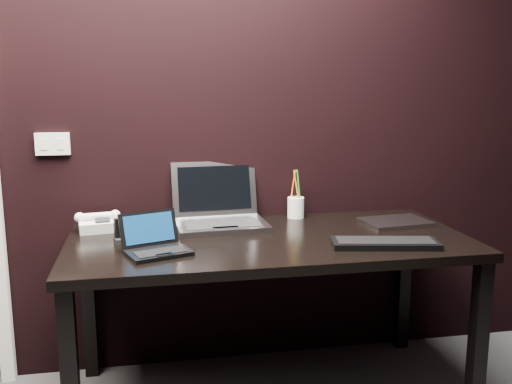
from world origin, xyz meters
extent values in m
plane|color=black|center=(0.00, 1.80, 1.30)|extent=(4.00, 0.00, 4.00)
cube|color=silver|center=(-0.62, 1.79, 1.12)|extent=(0.15, 0.02, 0.10)
cube|color=silver|center=(-0.66, 1.78, 1.12)|extent=(0.03, 0.01, 0.05)
cube|color=silver|center=(-0.58, 1.78, 1.12)|extent=(0.03, 0.01, 0.05)
cube|color=black|center=(0.30, 1.40, 0.72)|extent=(1.70, 0.80, 0.04)
cube|color=black|center=(-0.50, 1.05, 0.35)|extent=(0.06, 0.06, 0.70)
cube|color=black|center=(1.10, 1.05, 0.35)|extent=(0.06, 0.06, 0.70)
cube|color=black|center=(-0.50, 1.75, 0.35)|extent=(0.06, 0.06, 0.70)
cube|color=black|center=(1.10, 1.75, 0.35)|extent=(0.06, 0.06, 0.70)
cube|color=black|center=(-0.17, 1.24, 0.75)|extent=(0.27, 0.23, 0.02)
cube|color=black|center=(-0.17, 1.22, 0.76)|extent=(0.21, 0.15, 0.00)
cube|color=black|center=(-0.15, 1.18, 0.76)|extent=(0.07, 0.05, 0.00)
cube|color=black|center=(-0.21, 1.33, 0.82)|extent=(0.24, 0.12, 0.13)
cube|color=#09254A|center=(-0.20, 1.33, 0.82)|extent=(0.20, 0.10, 0.11)
cube|color=#9F9FA4|center=(0.12, 1.59, 0.75)|extent=(0.42, 0.31, 0.03)
cube|color=black|center=(0.12, 1.56, 0.77)|extent=(0.34, 0.18, 0.00)
cube|color=#9D9DA2|center=(0.12, 1.48, 0.77)|extent=(0.12, 0.05, 0.00)
cube|color=gray|center=(0.11, 1.77, 0.89)|extent=(0.41, 0.10, 0.25)
cube|color=black|center=(0.11, 1.77, 0.90)|extent=(0.35, 0.07, 0.21)
cube|color=black|center=(0.73, 1.18, 0.75)|extent=(0.45, 0.23, 0.02)
cube|color=black|center=(0.73, 1.18, 0.77)|extent=(0.41, 0.19, 0.00)
cube|color=#959499|center=(0.93, 1.51, 0.75)|extent=(0.32, 0.25, 0.02)
cube|color=silver|center=(-0.43, 1.66, 0.77)|extent=(0.18, 0.17, 0.07)
cylinder|color=silver|center=(-0.43, 1.65, 0.81)|extent=(0.16, 0.06, 0.03)
sphere|color=white|center=(-0.50, 1.64, 0.81)|extent=(0.05, 0.05, 0.05)
sphere|color=silver|center=(-0.35, 1.66, 0.81)|extent=(0.05, 0.05, 0.05)
cube|color=black|center=(-0.41, 1.62, 0.80)|extent=(0.07, 0.05, 0.01)
cube|color=black|center=(-0.32, 1.44, 0.79)|extent=(0.05, 0.04, 0.10)
cube|color=black|center=(-0.32, 1.43, 0.75)|extent=(0.07, 0.06, 0.02)
cylinder|color=white|center=(0.50, 1.73, 0.79)|extent=(0.10, 0.10, 0.10)
cylinder|color=#EE5416|center=(0.49, 1.73, 0.90)|extent=(0.03, 0.02, 0.15)
cylinder|color=green|center=(0.52, 1.73, 0.90)|extent=(0.02, 0.02, 0.15)
cylinder|color=black|center=(0.50, 1.74, 0.90)|extent=(0.02, 0.02, 0.15)
cylinder|color=#BF5E12|center=(0.50, 1.72, 0.90)|extent=(0.03, 0.03, 0.15)
camera|label=1|loc=(-0.20, -0.91, 1.39)|focal=40.00mm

